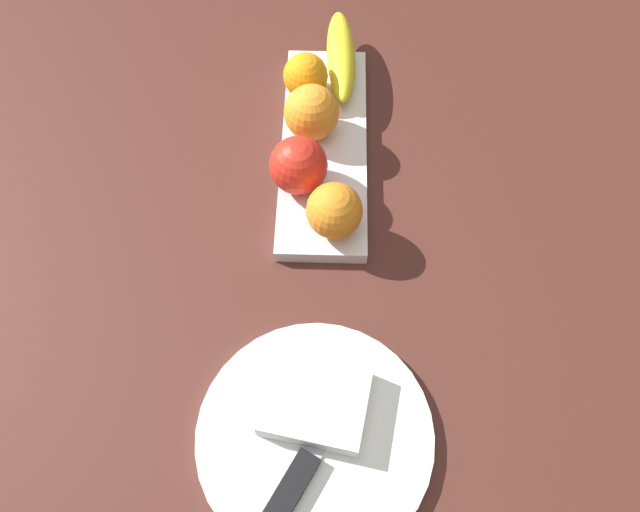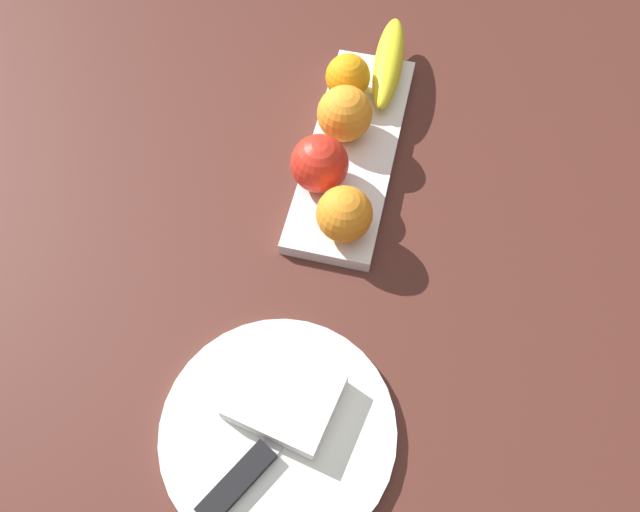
# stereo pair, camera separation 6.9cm
# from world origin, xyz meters

# --- Properties ---
(ground_plane) EXTENTS (2.40, 2.40, 0.00)m
(ground_plane) POSITION_xyz_m (0.00, 0.00, 0.00)
(ground_plane) COLOR #4A241D
(fruit_tray) EXTENTS (0.34, 0.11, 0.02)m
(fruit_tray) POSITION_xyz_m (0.03, -0.02, 0.01)
(fruit_tray) COLOR silver
(fruit_tray) RESTS_ON ground_plane
(apple) EXTENTS (0.07, 0.07, 0.07)m
(apple) POSITION_xyz_m (-0.04, 0.01, 0.06)
(apple) COLOR red
(apple) RESTS_ON fruit_tray
(banana) EXTENTS (0.18, 0.05, 0.04)m
(banana) POSITION_xyz_m (0.17, -0.04, 0.04)
(banana) COLOR yellow
(banana) RESTS_ON fruit_tray
(orange_near_apple) EXTENTS (0.07, 0.07, 0.07)m
(orange_near_apple) POSITION_xyz_m (0.05, -0.00, 0.06)
(orange_near_apple) COLOR orange
(orange_near_apple) RESTS_ON fruit_tray
(orange_near_banana) EXTENTS (0.07, 0.07, 0.07)m
(orange_near_banana) POSITION_xyz_m (-0.10, -0.03, 0.05)
(orange_near_banana) COLOR orange
(orange_near_banana) RESTS_ON fruit_tray
(orange_center) EXTENTS (0.06, 0.06, 0.06)m
(orange_center) POSITION_xyz_m (0.12, 0.01, 0.05)
(orange_center) COLOR orange
(orange_center) RESTS_ON fruit_tray
(dinner_plate) EXTENTS (0.25, 0.25, 0.01)m
(dinner_plate) POSITION_xyz_m (-0.35, -0.02, 0.01)
(dinner_plate) COLOR white
(dinner_plate) RESTS_ON ground_plane
(folded_napkin) EXTENTS (0.11, 0.12, 0.03)m
(folded_napkin) POSITION_xyz_m (-0.32, -0.02, 0.03)
(folded_napkin) COLOR white
(folded_napkin) RESTS_ON dinner_plate
(knife) EXTENTS (0.17, 0.11, 0.01)m
(knife) POSITION_xyz_m (-0.40, 0.00, 0.02)
(knife) COLOR silver
(knife) RESTS_ON dinner_plate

